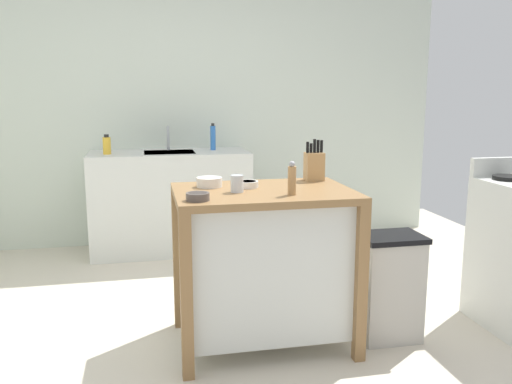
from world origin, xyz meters
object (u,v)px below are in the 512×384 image
bottle_dish_soap (107,145)px  bowl_ceramic_small (247,184)px  knife_block (314,165)px  bowl_ceramic_wide (198,196)px  bowl_stoneware_deep (209,182)px  drinking_cup (237,184)px  trash_bin (389,287)px  pepper_grinder (292,179)px  sink_faucet (168,138)px  bottle_hand_soap (213,137)px  kitchen_island (263,259)px

bottle_dish_soap → bowl_ceramic_small: bearing=-64.1°
knife_block → bowl_ceramic_wide: knife_block is taller
knife_block → bowl_stoneware_deep: bearing=-172.0°
drinking_cup → trash_bin: drinking_cup is taller
bowl_stoneware_deep → bowl_ceramic_small: 0.22m
drinking_cup → trash_bin: 1.09m
knife_block → pepper_grinder: bearing=-121.6°
knife_block → sink_faucet: bearing=112.9°
trash_bin → bottle_dish_soap: bearing=130.2°
knife_block → bottle_dish_soap: bearing=128.7°
bowl_stoneware_deep → bottle_hand_soap: 1.91m
bowl_ceramic_small → trash_bin: bearing=-12.8°
bowl_stoneware_deep → bottle_dish_soap: bearing=110.9°
bowl_ceramic_wide → sink_faucet: (-0.03, 2.33, 0.09)m
pepper_grinder → sink_faucet: size_ratio=0.81×
knife_block → bowl_ceramic_small: bearing=-160.4°
trash_bin → pepper_grinder: bearing=-172.8°
bowl_stoneware_deep → drinking_cup: drinking_cup is taller
sink_faucet → bowl_ceramic_wide: bearing=-89.2°
bowl_stoneware_deep → knife_block: bearing=8.0°
pepper_grinder → bowl_stoneware_deep: bearing=140.5°
knife_block → trash_bin: (0.36, -0.34, -0.68)m
knife_block → bowl_stoneware_deep: knife_block is taller
bowl_stoneware_deep → sink_faucet: 1.96m
drinking_cup → sink_faucet: (-0.26, 2.15, 0.07)m
bowl_ceramic_wide → pepper_grinder: bearing=5.5°
trash_bin → bottle_hand_soap: bottle_hand_soap is taller
trash_bin → bowl_stoneware_deep: bearing=166.2°
bowl_ceramic_small → drinking_cup: drinking_cup is taller
bowl_stoneware_deep → pepper_grinder: bearing=-39.5°
drinking_cup → pepper_grinder: bearing=-26.3°
knife_block → drinking_cup: 0.60m
kitchen_island → bowl_ceramic_wide: bearing=-150.2°
bowl_stoneware_deep → pepper_grinder: size_ratio=0.81×
trash_bin → bottle_dish_soap: size_ratio=3.72×
sink_faucet → bottle_hand_soap: 0.41m
knife_block → drinking_cup: bearing=-151.6°
bowl_ceramic_wide → bowl_ceramic_small: (0.31, 0.31, -0.00)m
pepper_grinder → trash_bin: 0.92m
bottle_dish_soap → sink_faucet: bearing=22.5°
bowl_ceramic_wide → drinking_cup: drinking_cup is taller
knife_block → bottle_dish_soap: 2.11m
knife_block → bottle_hand_soap: (-0.39, 1.79, 0.02)m
drinking_cup → pepper_grinder: pepper_grinder is taller
bowl_ceramic_wide → drinking_cup: 0.29m
knife_block → trash_bin: bearing=-43.4°
kitchen_island → bowl_ceramic_wide: size_ratio=8.33×
kitchen_island → trash_bin: kitchen_island is taller
pepper_grinder → bottle_hand_soap: bearing=93.3°
bowl_ceramic_wide → knife_block: bearing=31.6°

